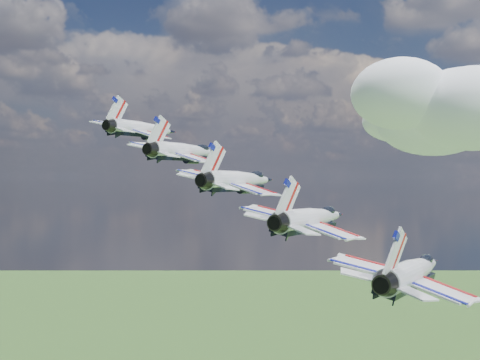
% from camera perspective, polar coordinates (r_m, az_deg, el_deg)
% --- Properties ---
extents(cloud_far, '(69.56, 54.66, 27.33)m').
position_cam_1_polar(cloud_far, '(256.79, 14.63, 5.90)').
color(cloud_far, white).
extents(jet_0, '(15.17, 17.63, 6.68)m').
position_cam_1_polar(jet_0, '(87.95, -8.24, 4.34)').
color(jet_0, white).
extents(jet_1, '(15.17, 17.63, 6.68)m').
position_cam_1_polar(jet_1, '(77.56, -4.65, 2.46)').
color(jet_1, white).
extents(jet_2, '(15.17, 17.63, 6.68)m').
position_cam_1_polar(jet_2, '(67.68, 0.00, -0.00)').
color(jet_2, white).
extents(jet_3, '(15.17, 17.63, 6.68)m').
position_cam_1_polar(jet_3, '(58.56, 6.17, -3.26)').
color(jet_3, white).
extents(jet_4, '(15.17, 17.63, 6.68)m').
position_cam_1_polar(jet_4, '(50.61, 14.52, -7.56)').
color(jet_4, white).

